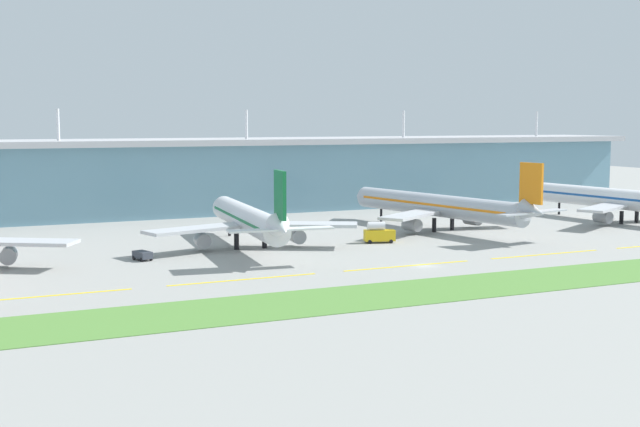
% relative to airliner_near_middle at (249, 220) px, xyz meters
% --- Properties ---
extents(ground_plane, '(600.00, 600.00, 0.00)m').
position_rel_airliner_near_middle_xyz_m(ground_plane, '(23.77, -36.05, -6.45)').
color(ground_plane, gray).
extents(terminal_building, '(288.00, 34.00, 31.87)m').
position_rel_airliner_near_middle_xyz_m(terminal_building, '(23.77, 74.92, 5.20)').
color(terminal_building, '#6693A8').
rests_on(terminal_building, ground).
extents(airliner_near_middle, '(48.56, 61.02, 18.90)m').
position_rel_airliner_near_middle_xyz_m(airliner_near_middle, '(0.00, 0.00, 0.00)').
color(airliner_near_middle, silver).
rests_on(airliner_near_middle, ground).
extents(airliner_far_middle, '(47.87, 68.90, 18.90)m').
position_rel_airliner_near_middle_xyz_m(airliner_far_middle, '(55.11, 7.76, 0.01)').
color(airliner_far_middle, '#ADB2BC').
rests_on(airliner_far_middle, ground).
extents(airliner_farthest, '(48.45, 70.38, 18.90)m').
position_rel_airliner_near_middle_xyz_m(airliner_farthest, '(111.34, 0.11, 0.01)').
color(airliner_farthest, white).
rests_on(airliner_farthest, ground).
extents(taxiway_stripe_west, '(28.00, 0.70, 0.04)m').
position_rel_airliner_near_middle_xyz_m(taxiway_stripe_west, '(-47.23, -34.60, -6.43)').
color(taxiway_stripe_west, yellow).
rests_on(taxiway_stripe_west, ground).
extents(taxiway_stripe_mid_west, '(28.00, 0.70, 0.04)m').
position_rel_airliner_near_middle_xyz_m(taxiway_stripe_mid_west, '(-13.23, -34.60, -6.43)').
color(taxiway_stripe_mid_west, yellow).
rests_on(taxiway_stripe_mid_west, ground).
extents(taxiway_stripe_centre, '(28.00, 0.70, 0.04)m').
position_rel_airliner_near_middle_xyz_m(taxiway_stripe_centre, '(20.77, -34.60, -6.43)').
color(taxiway_stripe_centre, yellow).
rests_on(taxiway_stripe_centre, ground).
extents(taxiway_stripe_mid_east, '(28.00, 0.70, 0.04)m').
position_rel_airliner_near_middle_xyz_m(taxiway_stripe_mid_east, '(54.77, -34.60, -6.43)').
color(taxiway_stripe_mid_east, yellow).
rests_on(taxiway_stripe_mid_east, ground).
extents(grass_verge, '(300.00, 18.00, 0.10)m').
position_rel_airliner_near_middle_xyz_m(grass_verge, '(23.77, -56.53, -6.40)').
color(grass_verge, '#518438').
rests_on(grass_verge, ground).
extents(pushback_tug, '(3.62, 4.92, 1.85)m').
position_rel_airliner_near_middle_xyz_m(pushback_tug, '(-25.35, -6.49, -5.35)').
color(pushback_tug, '#333842').
rests_on(pushback_tug, ground).
extents(fuel_truck, '(7.65, 4.62, 4.95)m').
position_rel_airliner_near_middle_xyz_m(fuel_truck, '(30.31, -5.02, -4.18)').
color(fuel_truck, gold).
rests_on(fuel_truck, ground).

